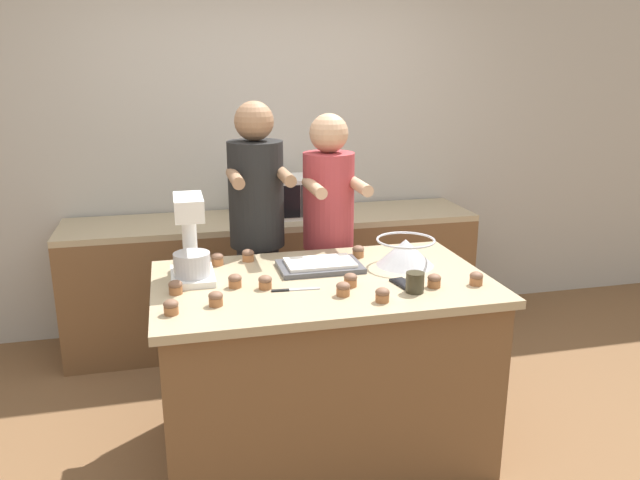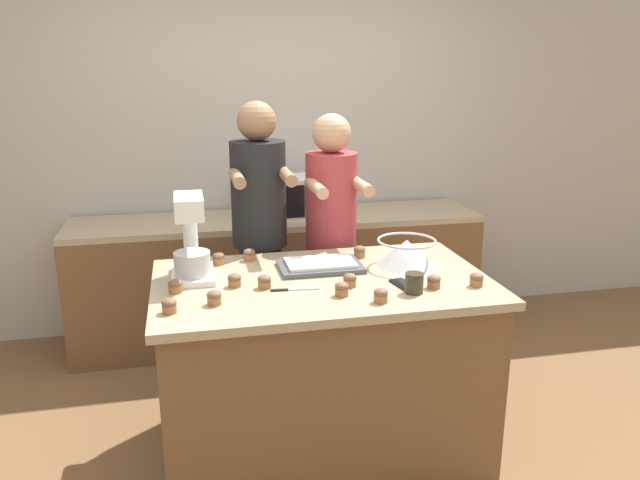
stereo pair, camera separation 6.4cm
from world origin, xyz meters
name	(u,v)px [view 1 (the left image)]	position (x,y,z in m)	size (l,w,h in m)	color
ground_plane	(322,448)	(0.00, 0.00, 0.00)	(16.00, 16.00, 0.00)	brown
back_wall	(263,143)	(0.00, 1.77, 1.35)	(10.00, 0.06, 2.70)	#B2ADA3
island_counter	(322,367)	(0.00, 0.00, 0.46)	(1.58, 0.95, 0.92)	brown
back_counter	(274,278)	(0.00, 1.42, 0.44)	(2.80, 0.60, 0.89)	brown
person_left	(258,245)	(-0.21, 0.67, 0.92)	(0.32, 0.49, 1.71)	#232328
person_right	(329,245)	(0.20, 0.67, 0.88)	(0.31, 0.49, 1.64)	#33384C
stand_mixer	(191,243)	(-0.60, 0.15, 1.10)	(0.20, 0.30, 0.40)	white
mixing_bowl	(405,251)	(0.46, 0.11, 1.00)	(0.30, 0.30, 0.14)	#BCBCC1
baking_tray	(320,265)	(0.03, 0.15, 0.94)	(0.41, 0.26, 0.04)	#4C4C51
microwave_oven	(279,197)	(0.04, 1.42, 1.02)	(0.47, 0.33, 0.27)	silver
cell_phone	(403,283)	(0.35, -0.16, 0.93)	(0.10, 0.15, 0.01)	black
drinking_glass	(415,282)	(0.36, -0.26, 0.97)	(0.08, 0.08, 0.09)	#332D1E
knife	(293,290)	(-0.17, -0.11, 0.93)	(0.22, 0.03, 0.01)	#BCBCC1
cupcake_0	(248,255)	(-0.31, 0.36, 0.95)	(0.06, 0.06, 0.06)	#9E6038
cupcake_1	(217,259)	(-0.46, 0.33, 0.95)	(0.06, 0.06, 0.06)	#9E6038
cupcake_2	(382,295)	(0.18, -0.34, 0.95)	(0.06, 0.06, 0.06)	#9E6038
cupcake_3	(476,278)	(0.67, -0.24, 0.95)	(0.06, 0.06, 0.06)	#9E6038
cupcake_4	(343,289)	(0.04, -0.23, 0.95)	(0.06, 0.06, 0.06)	#9E6038
cupcake_5	(350,280)	(0.10, -0.12, 0.95)	(0.06, 0.06, 0.06)	#9E6038
cupcake_6	(235,281)	(-0.41, -0.01, 0.95)	(0.06, 0.06, 0.06)	#9E6038
cupcake_7	(176,287)	(-0.68, -0.03, 0.95)	(0.06, 0.06, 0.06)	#9E6038
cupcake_8	(171,307)	(-0.70, -0.27, 0.95)	(0.06, 0.06, 0.06)	#9E6038
cupcake_9	(434,280)	(0.47, -0.22, 0.95)	(0.06, 0.06, 0.06)	#9E6038
cupcake_10	(358,251)	(0.27, 0.29, 0.95)	(0.06, 0.06, 0.06)	#9E6038
cupcake_11	(216,298)	(-0.52, -0.21, 0.95)	(0.06, 0.06, 0.06)	#9E6038
cupcake_12	(265,282)	(-0.28, -0.06, 0.95)	(0.06, 0.06, 0.06)	#9E6038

